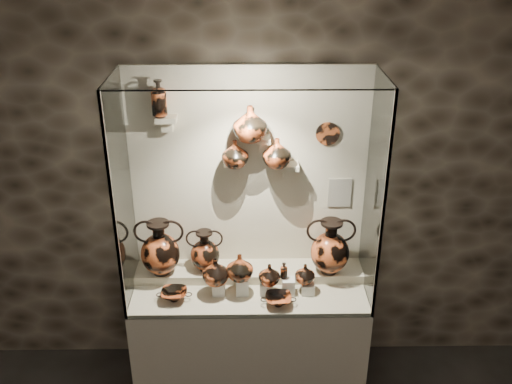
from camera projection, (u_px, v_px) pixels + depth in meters
wall_back at (249, 175)px, 4.10m from camera, size 5.00×0.02×3.20m
plinth at (250, 336)px, 4.34m from camera, size 1.70×0.60×0.80m
front_tier at (249, 291)px, 4.15m from camera, size 1.68×0.58×0.03m
rear_tier at (249, 273)px, 4.30m from camera, size 1.70×0.25×0.10m
back_panel at (249, 175)px, 4.09m from camera, size 1.70×0.03×1.60m
glass_front at (249, 215)px, 3.54m from camera, size 1.70×0.01×1.60m
glass_left at (122, 195)px, 3.80m from camera, size 0.01×0.60×1.60m
glass_right at (375, 193)px, 3.82m from camera, size 0.01×0.60×1.60m
glass_top at (248, 77)px, 3.46m from camera, size 1.70×0.60×0.01m
frame_post_left at (114, 216)px, 3.54m from camera, size 0.02×0.02×1.60m
frame_post_right at (383, 214)px, 3.56m from camera, size 0.02×0.02×1.60m
pedestal_a at (219, 288)px, 4.08m from camera, size 0.09×0.09×0.10m
pedestal_b at (242, 286)px, 4.07m from camera, size 0.09×0.09×0.13m
pedestal_c at (266, 288)px, 4.08m from camera, size 0.09×0.09×0.09m
pedestal_d at (288, 286)px, 4.08m from camera, size 0.09×0.09×0.12m
pedestal_e at (308, 288)px, 4.09m from camera, size 0.09×0.09×0.08m
bracket_ul at (166, 119)px, 3.82m from camera, size 0.14×0.12×0.04m
bracket_ca at (234, 166)px, 3.98m from camera, size 0.14×0.12×0.04m
bracket_cb at (263, 139)px, 3.90m from camera, size 0.10×0.12×0.04m
bracket_cc at (289, 166)px, 3.99m from camera, size 0.14×0.12×0.04m
amphora_left at (160, 248)px, 4.12m from camera, size 0.43×0.43×0.43m
amphora_mid at (205, 251)px, 4.19m from camera, size 0.28×0.28×0.32m
amphora_right at (330, 247)px, 4.14m from camera, size 0.43×0.43×0.43m
jug_a at (216, 271)px, 4.00m from camera, size 0.23×0.23×0.20m
jug_b at (240, 267)px, 3.99m from camera, size 0.23×0.23×0.20m
jug_c at (269, 274)px, 4.02m from camera, size 0.19×0.19×0.16m
jug_e at (305, 274)px, 4.05m from camera, size 0.15×0.15×0.15m
lekythos_small at (284, 270)px, 4.03m from camera, size 0.08×0.08×0.14m
kylix_left at (174, 294)px, 4.01m from camera, size 0.30×0.28×0.10m
kylix_right at (278, 299)px, 3.96m from camera, size 0.27×0.24×0.09m
lekythos_tall at (159, 97)px, 3.74m from camera, size 0.13×0.13×0.28m
ovoid_vase_a at (235, 154)px, 3.89m from camera, size 0.24×0.24×0.19m
ovoid_vase_b at (250, 123)px, 3.78m from camera, size 0.31×0.31×0.24m
ovoid_vase_c at (277, 153)px, 3.89m from camera, size 0.26×0.26×0.21m
wall_plate at (328, 134)px, 3.94m from camera, size 0.17×0.02×0.17m
info_placard at (340, 193)px, 4.14m from camera, size 0.17×0.01×0.22m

